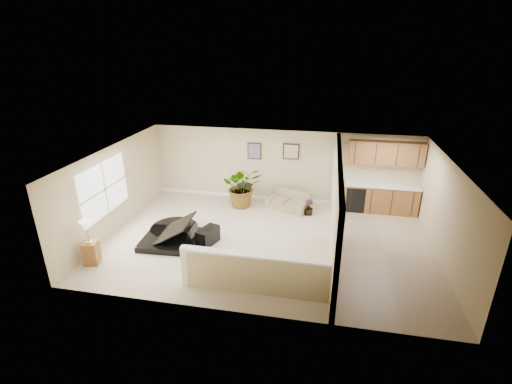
% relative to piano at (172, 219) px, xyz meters
% --- Properties ---
extents(floor, '(9.00, 9.00, 0.00)m').
position_rel_piano_xyz_m(floor, '(2.62, 0.40, -0.64)').
color(floor, beige).
rests_on(floor, ground).
extents(back_wall, '(9.00, 0.04, 2.50)m').
position_rel_piano_xyz_m(back_wall, '(2.62, 3.40, 0.61)').
color(back_wall, '#C5B286').
rests_on(back_wall, floor).
extents(front_wall, '(9.00, 0.04, 2.50)m').
position_rel_piano_xyz_m(front_wall, '(2.62, -2.60, 0.61)').
color(front_wall, '#C5B286').
rests_on(front_wall, floor).
extents(left_wall, '(0.04, 6.00, 2.50)m').
position_rel_piano_xyz_m(left_wall, '(-1.88, 0.40, 0.61)').
color(left_wall, '#C5B286').
rests_on(left_wall, floor).
extents(right_wall, '(0.04, 6.00, 2.50)m').
position_rel_piano_xyz_m(right_wall, '(7.12, 0.40, 0.61)').
color(right_wall, '#C5B286').
rests_on(right_wall, floor).
extents(ceiling, '(9.00, 6.00, 0.04)m').
position_rel_piano_xyz_m(ceiling, '(2.62, 0.40, 1.86)').
color(ceiling, white).
rests_on(ceiling, back_wall).
extents(kitchen_vinyl, '(2.70, 6.00, 0.01)m').
position_rel_piano_xyz_m(kitchen_vinyl, '(5.77, 0.40, -0.63)').
color(kitchen_vinyl, gray).
rests_on(kitchen_vinyl, floor).
extents(interior_partition, '(0.18, 5.99, 2.50)m').
position_rel_piano_xyz_m(interior_partition, '(4.42, 0.65, 0.58)').
color(interior_partition, '#C5B286').
rests_on(interior_partition, floor).
extents(pony_half_wall, '(3.42, 0.22, 1.00)m').
position_rel_piano_xyz_m(pony_half_wall, '(2.70, -1.90, -0.12)').
color(pony_half_wall, '#C5B286').
rests_on(pony_half_wall, floor).
extents(left_window, '(0.05, 2.15, 1.45)m').
position_rel_piano_xyz_m(left_window, '(-1.86, -0.10, 0.81)').
color(left_window, white).
rests_on(left_window, left_wall).
extents(wall_art_left, '(0.48, 0.04, 0.58)m').
position_rel_piano_xyz_m(wall_art_left, '(1.67, 3.37, 1.11)').
color(wall_art_left, '#342113').
rests_on(wall_art_left, back_wall).
extents(wall_mirror, '(0.55, 0.04, 0.55)m').
position_rel_piano_xyz_m(wall_mirror, '(2.92, 3.37, 1.16)').
color(wall_mirror, '#342113').
rests_on(wall_mirror, back_wall).
extents(kitchen_cabinets, '(2.36, 0.65, 2.33)m').
position_rel_piano_xyz_m(kitchen_cabinets, '(5.81, 3.13, 0.23)').
color(kitchen_cabinets, '#935A30').
rests_on(kitchen_cabinets, floor).
extents(piano, '(1.95, 2.03, 1.52)m').
position_rel_piano_xyz_m(piano, '(0.00, 0.00, 0.00)').
color(piano, black).
rests_on(piano, floor).
extents(piano_bench, '(0.55, 0.77, 0.46)m').
position_rel_piano_xyz_m(piano_bench, '(1.04, -0.02, -0.40)').
color(piano_bench, black).
rests_on(piano_bench, floor).
extents(loveseat, '(1.63, 1.24, 0.78)m').
position_rel_piano_xyz_m(loveseat, '(2.95, 2.79, -0.34)').
color(loveseat, tan).
rests_on(loveseat, floor).
extents(accent_table, '(0.52, 0.52, 0.75)m').
position_rel_piano_xyz_m(accent_table, '(1.46, 2.71, -0.16)').
color(accent_table, black).
rests_on(accent_table, floor).
extents(palm_plant, '(1.57, 1.47, 1.42)m').
position_rel_piano_xyz_m(palm_plant, '(1.40, 2.65, 0.06)').
color(palm_plant, black).
rests_on(palm_plant, floor).
extents(small_plant, '(0.34, 0.34, 0.51)m').
position_rel_piano_xyz_m(small_plant, '(3.65, 2.40, -0.42)').
color(small_plant, black).
rests_on(small_plant, floor).
extents(lamp_stand, '(0.42, 0.42, 1.19)m').
position_rel_piano_xyz_m(lamp_stand, '(-1.53, -1.52, -0.13)').
color(lamp_stand, '#935A30').
rests_on(lamp_stand, floor).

